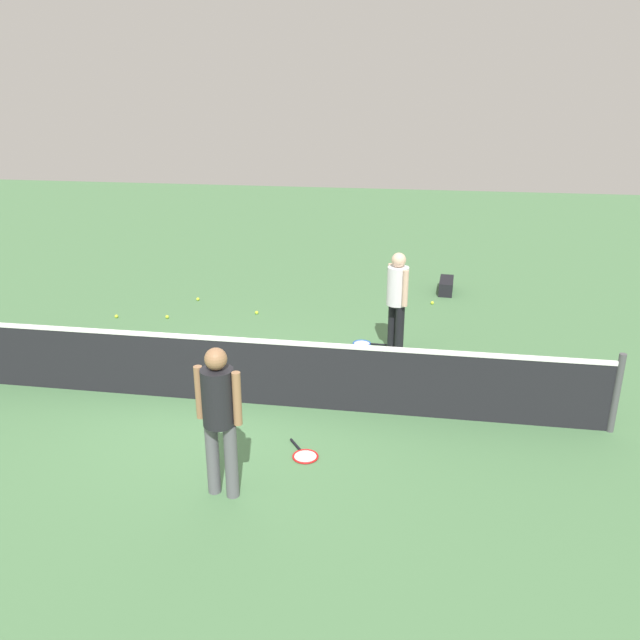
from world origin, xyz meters
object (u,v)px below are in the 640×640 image
at_px(player_near_side, 397,295).
at_px(tennis_racket_near_player, 363,344).
at_px(tennis_ball_baseline, 257,313).
at_px(tennis_racket_far_player, 304,455).
at_px(tennis_ball_near_player, 167,317).
at_px(player_far_side, 219,410).
at_px(tennis_ball_midcourt, 116,316).
at_px(tennis_ball_stray_left, 198,299).
at_px(tennis_ball_by_net, 432,303).
at_px(equipment_bag, 446,285).

distance_m(player_near_side, tennis_racket_near_player, 1.18).
bearing_deg(player_near_side, tennis_ball_baseline, -28.74).
relative_size(tennis_racket_far_player, tennis_ball_near_player, 8.70).
distance_m(player_near_side, tennis_ball_near_player, 4.56).
relative_size(player_near_side, tennis_racket_far_player, 2.96).
bearing_deg(player_near_side, player_far_side, 68.72).
bearing_deg(player_far_side, tennis_ball_midcourt, -53.74).
bearing_deg(tennis_ball_stray_left, tennis_ball_by_net, -173.60).
xyz_separation_m(tennis_ball_midcourt, tennis_ball_baseline, (-2.58, -0.63, 0.00)).
xyz_separation_m(tennis_ball_stray_left, equipment_bag, (-5.04, -1.45, 0.11)).
xyz_separation_m(player_near_side, equipment_bag, (-0.90, -3.56, -0.87)).
bearing_deg(equipment_bag, tennis_ball_by_net, 72.51).
distance_m(tennis_ball_by_net, tennis_ball_midcourt, 6.19).
bearing_deg(player_near_side, tennis_ball_by_net, -103.10).
bearing_deg(tennis_ball_by_net, tennis_racket_near_player, 63.52).
bearing_deg(tennis_racket_far_player, tennis_ball_by_net, -104.28).
relative_size(tennis_racket_far_player, equipment_bag, 0.70).
height_order(player_far_side, tennis_ball_midcourt, player_far_side).
bearing_deg(tennis_ball_near_player, player_far_side, 117.87).
distance_m(tennis_racket_near_player, tennis_ball_midcourt, 4.79).
height_order(tennis_ball_baseline, tennis_ball_stray_left, same).
bearing_deg(tennis_ball_stray_left, tennis_ball_baseline, 156.43).
bearing_deg(player_far_side, tennis_ball_baseline, -78.89).
xyz_separation_m(tennis_racket_near_player, tennis_ball_stray_left, (3.59, -1.80, 0.02)).
bearing_deg(tennis_racket_near_player, tennis_ball_near_player, -10.17).
relative_size(player_near_side, tennis_ball_by_net, 25.76).
bearing_deg(player_far_side, player_near_side, -111.28).
xyz_separation_m(player_far_side, tennis_ball_by_net, (-2.24, -6.81, -0.98)).
xyz_separation_m(tennis_racket_near_player, tennis_racket_far_player, (0.35, 3.61, 0.00)).
xyz_separation_m(player_near_side, tennis_ball_baseline, (2.73, -1.50, -0.98)).
relative_size(tennis_racket_near_player, tennis_ball_baseline, 8.88).
height_order(tennis_racket_far_player, tennis_ball_stray_left, tennis_ball_stray_left).
relative_size(tennis_ball_near_player, tennis_ball_midcourt, 1.00).
height_order(tennis_racket_far_player, tennis_ball_near_player, tennis_ball_near_player).
distance_m(player_far_side, equipment_bag, 8.17).
height_order(tennis_ball_near_player, equipment_bag, equipment_bag).
bearing_deg(tennis_ball_baseline, tennis_ball_midcourt, 13.81).
bearing_deg(tennis_racket_near_player, tennis_ball_stray_left, -26.68).
bearing_deg(tennis_racket_far_player, equipment_bag, -104.72).
relative_size(tennis_ball_midcourt, tennis_ball_baseline, 1.00).
relative_size(tennis_ball_by_net, tennis_ball_midcourt, 1.00).
xyz_separation_m(player_far_side, tennis_racket_near_player, (-1.07, -4.47, -1.00)).
bearing_deg(equipment_bag, tennis_racket_far_player, 75.28).
distance_m(tennis_ball_by_net, tennis_ball_stray_left, 4.78).
bearing_deg(tennis_racket_far_player, player_near_side, -105.22).
relative_size(player_near_side, player_far_side, 1.00).
distance_m(tennis_racket_near_player, tennis_ball_near_player, 3.86).
bearing_deg(tennis_ball_near_player, equipment_bag, -153.92).
bearing_deg(tennis_ball_midcourt, tennis_ball_by_net, -163.31).
xyz_separation_m(player_near_side, tennis_ball_by_net, (-0.61, -2.64, -0.98)).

